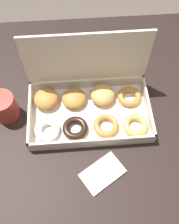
{
  "coord_description": "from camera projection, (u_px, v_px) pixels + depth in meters",
  "views": [
    {
      "loc": [
        0.01,
        -0.42,
        1.57
      ],
      "look_at": [
        0.05,
        0.02,
        0.78
      ],
      "focal_mm": 42.0,
      "sensor_mm": 36.0,
      "label": 1
    }
  ],
  "objects": [
    {
      "name": "ground_plane",
      "position": [
        82.0,
        179.0,
        1.57
      ],
      "size": [
        8.0,
        8.0,
        0.0
      ],
      "primitive_type": "plane",
      "color": "#564C44"
    },
    {
      "name": "dining_table",
      "position": [
        78.0,
        134.0,
        1.0
      ],
      "size": [
        1.05,
        1.04,
        0.75
      ],
      "color": "black",
      "rests_on": "ground_plane"
    },
    {
      "name": "donut_box",
      "position": [
        87.0,
        100.0,
        0.9
      ],
      "size": [
        0.42,
        0.25,
        0.27
      ],
      "color": "silver",
      "rests_on": "dining_table"
    },
    {
      "name": "coffee_mug",
      "position": [
        4.0,
        107.0,
        0.89
      ],
      "size": [
        0.09,
        0.09,
        0.1
      ],
      "color": "#A3382D",
      "rests_on": "dining_table"
    },
    {
      "name": "paper_napkin",
      "position": [
        102.0,
        173.0,
        0.82
      ],
      "size": [
        0.16,
        0.14,
        0.01
      ],
      "color": "silver",
      "rests_on": "dining_table"
    }
  ]
}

